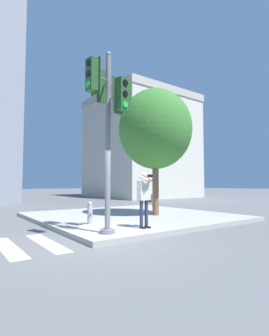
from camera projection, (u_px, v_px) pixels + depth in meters
The scene contains 7 objects.
ground_plane at pixel (101, 242), 6.95m from camera, with size 160.00×160.00×0.00m, color #5B5B5E.
sidewalk_corner at pixel (132, 216), 11.84m from camera, with size 8.00×8.00×0.16m.
traffic_signal_pole at pixel (110, 108), 7.53m from camera, with size 1.45×1.45×5.24m.
person_photographer at pixel (144, 194), 8.30m from camera, with size 0.58×0.54×1.76m.
street_tree at pixel (155, 129), 11.83m from camera, with size 3.29×3.29×5.68m.
fire_hydrant at pixel (90, 213), 9.05m from camera, with size 0.17×0.23×0.78m.
building_right at pixel (140, 147), 31.93m from camera, with size 10.46×11.16×12.03m.
Camera 1 is at (-3.45, -6.22, 1.54)m, focal length 28.00 mm.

